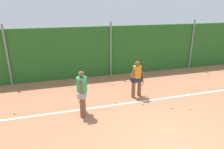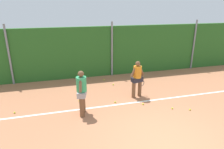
# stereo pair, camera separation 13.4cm
# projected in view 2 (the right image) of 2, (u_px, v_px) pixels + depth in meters

# --- Properties ---
(ground_plane) EXTENTS (27.73, 27.73, 0.00)m
(ground_plane) POSITION_uv_depth(u_px,v_px,m) (140.00, 111.00, 7.69)
(ground_plane) COLOR #B2704C
(hedge_fence_backdrop) EXTENTS (18.03, 0.25, 2.76)m
(hedge_fence_backdrop) POSITION_uv_depth(u_px,v_px,m) (111.00, 51.00, 11.24)
(hedge_fence_backdrop) COLOR #286023
(hedge_fence_backdrop) RESTS_ON ground_plane
(fence_post_left) EXTENTS (0.10, 0.10, 3.01)m
(fence_post_left) POSITION_uv_depth(u_px,v_px,m) (9.00, 55.00, 9.77)
(fence_post_left) COLOR gray
(fence_post_left) RESTS_ON ground_plane
(fence_post_center) EXTENTS (0.10, 0.10, 3.01)m
(fence_post_center) POSITION_uv_depth(u_px,v_px,m) (112.00, 50.00, 11.04)
(fence_post_center) COLOR gray
(fence_post_center) RESTS_ON ground_plane
(fence_post_right) EXTENTS (0.10, 0.10, 3.01)m
(fence_post_right) POSITION_uv_depth(u_px,v_px,m) (194.00, 45.00, 12.30)
(fence_post_right) COLOR gray
(fence_post_right) RESTS_ON ground_plane
(court_baseline_paint) EXTENTS (13.17, 0.10, 0.01)m
(court_baseline_paint) POSITION_uv_depth(u_px,v_px,m) (134.00, 103.00, 8.31)
(court_baseline_paint) COLOR white
(court_baseline_paint) RESTS_ON ground_plane
(player_foreground_near) EXTENTS (0.41, 0.78, 1.69)m
(player_foreground_near) POSITION_uv_depth(u_px,v_px,m) (82.00, 91.00, 7.13)
(player_foreground_near) COLOR brown
(player_foreground_near) RESTS_ON ground_plane
(player_midcourt) EXTENTS (0.74, 0.37, 1.62)m
(player_midcourt) POSITION_uv_depth(u_px,v_px,m) (137.00, 77.00, 8.56)
(player_midcourt) COLOR brown
(player_midcourt) RESTS_ON ground_plane
(tennis_ball_0) EXTENTS (0.07, 0.07, 0.07)m
(tennis_ball_0) POSITION_uv_depth(u_px,v_px,m) (172.00, 108.00, 7.79)
(tennis_ball_0) COLOR #CCDB33
(tennis_ball_0) RESTS_ON ground_plane
(tennis_ball_1) EXTENTS (0.07, 0.07, 0.07)m
(tennis_ball_1) POSITION_uv_depth(u_px,v_px,m) (190.00, 110.00, 7.69)
(tennis_ball_1) COLOR #CCDB33
(tennis_ball_1) RESTS_ON ground_plane
(tennis_ball_2) EXTENTS (0.07, 0.07, 0.07)m
(tennis_ball_2) POSITION_uv_depth(u_px,v_px,m) (143.00, 104.00, 8.13)
(tennis_ball_2) COLOR #CCDB33
(tennis_ball_2) RESTS_ON ground_plane
(tennis_ball_3) EXTENTS (0.07, 0.07, 0.07)m
(tennis_ball_3) POSITION_uv_depth(u_px,v_px,m) (115.00, 102.00, 8.30)
(tennis_ball_3) COLOR #CCDB33
(tennis_ball_3) RESTS_ON ground_plane
(tennis_ball_4) EXTENTS (0.07, 0.07, 0.07)m
(tennis_ball_4) POSITION_uv_depth(u_px,v_px,m) (134.00, 78.00, 10.99)
(tennis_ball_4) COLOR #CCDB33
(tennis_ball_4) RESTS_ON ground_plane
(tennis_ball_5) EXTENTS (0.07, 0.07, 0.07)m
(tennis_ball_5) POSITION_uv_depth(u_px,v_px,m) (113.00, 85.00, 10.10)
(tennis_ball_5) COLOR #CCDB33
(tennis_ball_5) RESTS_ON ground_plane
(tennis_ball_6) EXTENTS (0.07, 0.07, 0.07)m
(tennis_ball_6) POSITION_uv_depth(u_px,v_px,m) (79.00, 101.00, 8.40)
(tennis_ball_6) COLOR #CCDB33
(tennis_ball_6) RESTS_ON ground_plane
(tennis_ball_7) EXTENTS (0.07, 0.07, 0.07)m
(tennis_ball_7) POSITION_uv_depth(u_px,v_px,m) (14.00, 113.00, 7.48)
(tennis_ball_7) COLOR #CCDB33
(tennis_ball_7) RESTS_ON ground_plane
(tennis_ball_8) EXTENTS (0.07, 0.07, 0.07)m
(tennis_ball_8) POSITION_uv_depth(u_px,v_px,m) (104.00, 80.00, 10.75)
(tennis_ball_8) COLOR #CCDB33
(tennis_ball_8) RESTS_ON ground_plane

